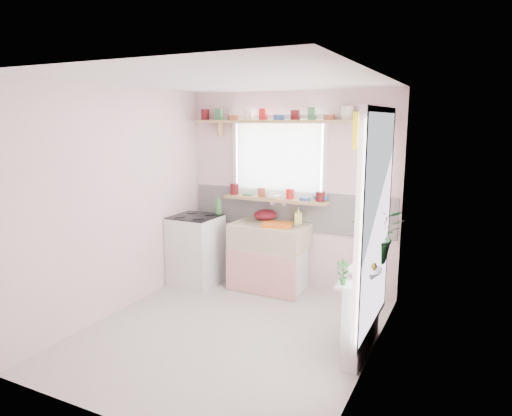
% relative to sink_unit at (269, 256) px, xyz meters
% --- Properties ---
extents(room, '(3.20, 3.20, 3.20)m').
position_rel_sink_unit_xyz_m(room, '(0.81, -0.43, 0.94)').
color(room, beige).
rests_on(room, ground).
extents(sink_unit, '(0.95, 0.65, 1.11)m').
position_rel_sink_unit_xyz_m(sink_unit, '(0.00, 0.00, 0.00)').
color(sink_unit, white).
rests_on(sink_unit, ground).
extents(cooker, '(0.58, 0.58, 0.93)m').
position_rel_sink_unit_xyz_m(cooker, '(-0.95, -0.24, 0.03)').
color(cooker, white).
rests_on(cooker, ground).
extents(radiator_ledge, '(0.22, 0.95, 0.78)m').
position_rel_sink_unit_xyz_m(radiator_ledge, '(1.45, -1.09, -0.03)').
color(radiator_ledge, white).
rests_on(radiator_ledge, ground).
extents(windowsill, '(1.40, 0.22, 0.04)m').
position_rel_sink_unit_xyz_m(windowsill, '(-0.00, 0.19, 0.71)').
color(windowsill, tan).
rests_on(windowsill, room).
extents(pine_shelf, '(2.52, 0.24, 0.04)m').
position_rel_sink_unit_xyz_m(pine_shelf, '(0.15, 0.18, 1.69)').
color(pine_shelf, tan).
rests_on(pine_shelf, room).
extents(shelf_crockery, '(2.47, 0.11, 0.12)m').
position_rel_sink_unit_xyz_m(shelf_crockery, '(0.11, 0.18, 1.76)').
color(shelf_crockery, '#590F14').
rests_on(shelf_crockery, pine_shelf).
extents(sill_crockery, '(1.35, 0.11, 0.12)m').
position_rel_sink_unit_xyz_m(sill_crockery, '(-0.02, 0.19, 0.78)').
color(sill_crockery, '#590F14').
rests_on(sill_crockery, windowsill).
extents(dish_tray, '(0.42, 0.36, 0.04)m').
position_rel_sink_unit_xyz_m(dish_tray, '(0.13, -0.06, 0.44)').
color(dish_tray, orange).
rests_on(dish_tray, sink_unit).
extents(colander, '(0.40, 0.40, 0.14)m').
position_rel_sink_unit_xyz_m(colander, '(-0.15, 0.21, 0.49)').
color(colander, '#5E1018').
rests_on(colander, sink_unit).
extents(jade_plant, '(0.59, 0.54, 0.55)m').
position_rel_sink_unit_xyz_m(jade_plant, '(1.48, -0.73, 0.62)').
color(jade_plant, '#29682F').
rests_on(jade_plant, radiator_ledge).
extents(fruit_bowl, '(0.32, 0.32, 0.07)m').
position_rel_sink_unit_xyz_m(fruit_bowl, '(1.48, -1.21, 0.38)').
color(fruit_bowl, silver).
rests_on(fruit_bowl, radiator_ledge).
extents(herb_pot, '(0.12, 0.09, 0.22)m').
position_rel_sink_unit_xyz_m(herb_pot, '(1.36, -1.49, 0.45)').
color(herb_pot, '#295B24').
rests_on(herb_pot, radiator_ledge).
extents(soap_bottle_sink, '(0.12, 0.12, 0.21)m').
position_rel_sink_unit_xyz_m(soap_bottle_sink, '(0.31, 0.21, 0.52)').
color(soap_bottle_sink, '#E8FC70').
rests_on(soap_bottle_sink, sink_unit).
extents(sill_cup, '(0.13, 0.13, 0.09)m').
position_rel_sink_unit_xyz_m(sill_cup, '(-0.05, 0.13, 0.77)').
color(sill_cup, white).
rests_on(sill_cup, windowsill).
extents(sill_bowl, '(0.26, 0.26, 0.06)m').
position_rel_sink_unit_xyz_m(sill_bowl, '(0.59, 0.25, 0.76)').
color(sill_bowl, '#345EAC').
rests_on(sill_bowl, windowsill).
extents(shelf_vase, '(0.16, 0.16, 0.14)m').
position_rel_sink_unit_xyz_m(shelf_vase, '(1.26, 0.24, 1.78)').
color(shelf_vase, '#A55532').
rests_on(shelf_vase, pine_shelf).
extents(cooker_bottle, '(0.12, 0.12, 0.25)m').
position_rel_sink_unit_xyz_m(cooker_bottle, '(-0.73, -0.02, 0.61)').
color(cooker_bottle, '#3B763F').
rests_on(cooker_bottle, cooker).
extents(fruit, '(0.20, 0.14, 0.10)m').
position_rel_sink_unit_xyz_m(fruit, '(1.49, -1.21, 0.44)').
color(fruit, orange).
rests_on(fruit, fruit_bowl).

